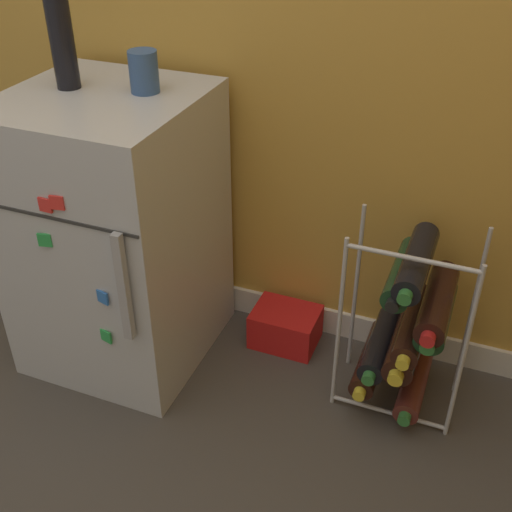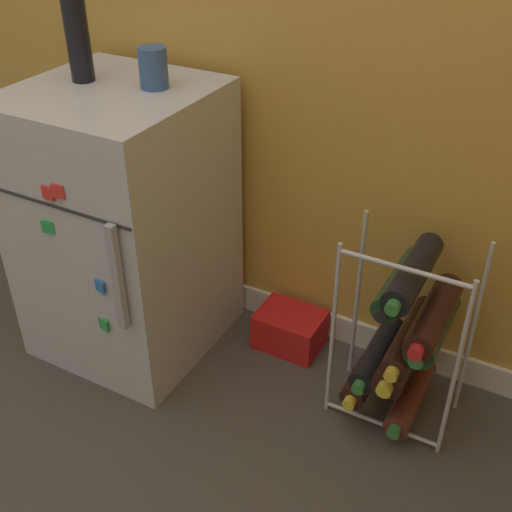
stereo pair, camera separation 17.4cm
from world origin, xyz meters
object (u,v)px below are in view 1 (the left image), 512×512
(mini_fridge, at_px, (117,233))
(fridge_top_cup, at_px, (144,72))
(fridge_top_bottle, at_px, (62,39))
(soda_box, at_px, (285,327))
(wine_rack, at_px, (410,324))

(mini_fridge, distance_m, fridge_top_cup, 0.48)
(fridge_top_bottle, bearing_deg, soda_box, 15.65)
(wine_rack, relative_size, fridge_top_bottle, 1.96)
(mini_fridge, bearing_deg, wine_rack, 4.64)
(soda_box, distance_m, fridge_top_cup, 0.89)
(soda_box, bearing_deg, wine_rack, -16.37)
(wine_rack, xyz_separation_m, fridge_top_bottle, (-0.95, -0.04, 0.66))
(fridge_top_bottle, bearing_deg, mini_fridge, -13.42)
(soda_box, bearing_deg, fridge_top_bottle, -164.35)
(wine_rack, distance_m, soda_box, 0.46)
(mini_fridge, xyz_separation_m, soda_box, (0.46, 0.18, -0.35))
(fridge_top_cup, bearing_deg, mini_fridge, -145.66)
(wine_rack, bearing_deg, soda_box, 163.63)
(wine_rack, bearing_deg, mini_fridge, -175.36)
(wine_rack, height_order, fridge_top_cup, fridge_top_cup)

